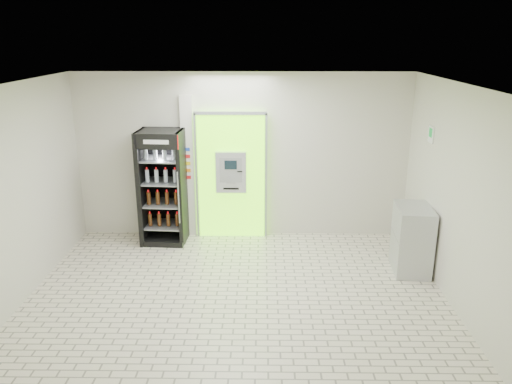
{
  "coord_description": "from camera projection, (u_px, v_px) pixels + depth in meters",
  "views": [
    {
      "loc": [
        0.37,
        -6.3,
        3.61
      ],
      "look_at": [
        0.26,
        1.2,
        1.23
      ],
      "focal_mm": 35.0,
      "sensor_mm": 36.0,
      "label": 1
    }
  ],
  "objects": [
    {
      "name": "atm_assembly",
      "position": [
        231.0,
        175.0,
        9.05
      ],
      "size": [
        1.3,
        0.24,
        2.33
      ],
      "color": "#70EE12",
      "rests_on": "ground"
    },
    {
      "name": "ground",
      "position": [
        236.0,
        300.0,
        7.1
      ],
      "size": [
        6.0,
        6.0,
        0.0
      ],
      "primitive_type": "plane",
      "color": "beige",
      "rests_on": "ground"
    },
    {
      "name": "beverage_cooler",
      "position": [
        163.0,
        189.0,
        8.88
      ],
      "size": [
        0.8,
        0.75,
        2.04
      ],
      "rotation": [
        0.0,
        0.0,
        -0.06
      ],
      "color": "black",
      "rests_on": "ground"
    },
    {
      "name": "room_shell",
      "position": [
        235.0,
        175.0,
        6.54
      ],
      "size": [
        6.0,
        6.0,
        6.0
      ],
      "color": "beige",
      "rests_on": "ground"
    },
    {
      "name": "exit_sign",
      "position": [
        431.0,
        134.0,
        7.75
      ],
      "size": [
        0.02,
        0.22,
        0.26
      ],
      "color": "white",
      "rests_on": "room_shell"
    },
    {
      "name": "pillar",
      "position": [
        189.0,
        167.0,
        9.05
      ],
      "size": [
        0.22,
        0.11,
        2.6
      ],
      "color": "silver",
      "rests_on": "ground"
    },
    {
      "name": "steel_cabinet",
      "position": [
        412.0,
        239.0,
        7.85
      ],
      "size": [
        0.6,
        0.84,
        1.06
      ],
      "rotation": [
        0.0,
        0.0,
        -0.09
      ],
      "color": "#B1B4B9",
      "rests_on": "ground"
    }
  ]
}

